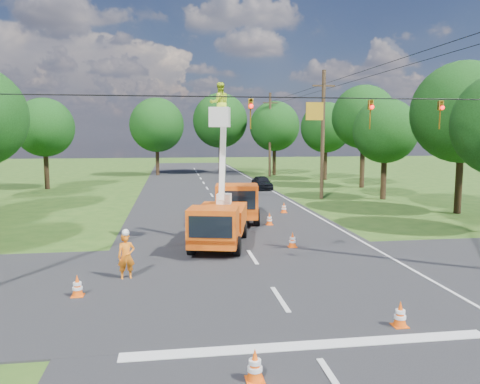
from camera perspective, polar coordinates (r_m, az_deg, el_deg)
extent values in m
plane|color=#2A4F17|center=(34.05, -2.77, -1.53)|extent=(140.00, 140.00, 0.00)
cube|color=black|center=(34.05, -2.77, -1.53)|extent=(12.00, 100.00, 0.06)
cube|color=black|center=(16.64, 3.31, -10.71)|extent=(56.00, 10.00, 0.07)
cube|color=silver|center=(11.94, 8.58, -18.18)|extent=(9.00, 0.45, 0.02)
cube|color=silver|center=(35.02, 6.39, -1.32)|extent=(0.12, 90.00, 0.02)
cube|color=orange|center=(21.41, -2.51, -4.85)|extent=(3.23, 5.83, 0.41)
cube|color=orange|center=(19.35, -3.28, -3.97)|extent=(2.33, 1.98, 1.38)
cube|color=black|center=(18.59, -3.63, -4.29)|extent=(1.71, 0.45, 0.87)
cube|color=orange|center=(22.02, -2.27, -2.98)|extent=(2.88, 3.80, 0.92)
cylinder|color=black|center=(19.94, -5.93, -6.48)|extent=(0.48, 0.89, 0.85)
cylinder|color=black|center=(19.67, -0.36, -6.63)|extent=(0.48, 0.89, 0.85)
cylinder|color=black|center=(23.29, -4.30, -4.49)|extent=(0.48, 0.89, 0.85)
cylinder|color=black|center=(23.06, 0.45, -4.58)|extent=(0.48, 0.89, 0.85)
cube|color=silver|center=(22.90, -1.96, -0.84)|extent=(0.83, 0.83, 0.51)
cube|color=silver|center=(22.21, -2.14, 4.15)|extent=(0.53, 1.25, 3.98)
cube|color=silver|center=(21.24, -2.49, 9.10)|extent=(1.05, 1.05, 0.87)
imported|color=#C6E526|center=(21.27, -2.49, 10.74)|extent=(0.98, 0.81, 1.86)
cube|color=orange|center=(27.92, -0.40, -1.86)|extent=(3.11, 6.50, 0.47)
cube|color=orange|center=(25.59, -0.40, -0.84)|extent=(2.51, 2.06, 1.56)
cube|color=black|center=(24.71, -0.39, -1.00)|extent=(1.97, 0.33, 0.99)
cube|color=orange|center=(28.66, -0.41, -0.30)|extent=(2.94, 4.15, 1.04)
cylinder|color=black|center=(26.04, -2.81, -3.12)|extent=(0.46, 0.99, 0.96)
cylinder|color=black|center=(26.04, 2.01, -3.12)|extent=(0.46, 0.99, 0.96)
cylinder|color=black|center=(29.94, -2.50, -1.78)|extent=(0.46, 0.99, 0.96)
cylinder|color=black|center=(29.94, 1.68, -1.78)|extent=(0.46, 0.99, 0.96)
imported|color=orange|center=(17.00, -13.70, -7.63)|extent=(0.67, 0.52, 1.65)
imported|color=black|center=(43.31, 2.70, 1.16)|extent=(1.62, 3.76, 1.27)
cone|color=#FF580D|center=(10.22, 1.82, -20.27)|extent=(0.36, 0.36, 0.70)
cube|color=#FF580D|center=(10.39, 1.82, -21.94)|extent=(0.38, 0.38, 0.04)
cylinder|color=white|center=(10.20, 1.83, -19.97)|extent=(0.26, 0.26, 0.09)
cylinder|color=white|center=(10.27, 1.82, -20.72)|extent=(0.31, 0.31, 0.09)
cone|color=#FF580D|center=(13.40, 18.94, -13.85)|extent=(0.36, 0.36, 0.70)
cube|color=#FF580D|center=(13.52, 18.88, -15.19)|extent=(0.38, 0.38, 0.04)
cylinder|color=white|center=(13.38, 18.95, -13.61)|extent=(0.26, 0.26, 0.09)
cylinder|color=white|center=(13.43, 18.92, -14.21)|extent=(0.31, 0.31, 0.09)
cone|color=#FF580D|center=(21.22, 6.42, -5.77)|extent=(0.36, 0.36, 0.70)
cube|color=#FF580D|center=(21.29, 6.41, -6.67)|extent=(0.38, 0.38, 0.04)
cylinder|color=white|center=(21.20, 6.42, -5.62)|extent=(0.26, 0.26, 0.09)
cylinder|color=white|center=(21.24, 6.42, -6.01)|extent=(0.31, 0.31, 0.09)
cone|color=#FF580D|center=(26.28, 3.61, -3.25)|extent=(0.36, 0.36, 0.70)
cube|color=#FF580D|center=(26.34, 3.60, -3.98)|extent=(0.38, 0.38, 0.04)
cylinder|color=white|center=(26.27, 3.61, -3.12)|extent=(0.26, 0.26, 0.09)
cylinder|color=white|center=(26.29, 3.61, -3.45)|extent=(0.31, 0.31, 0.09)
cone|color=#FF580D|center=(15.74, -19.22, -10.70)|extent=(0.36, 0.36, 0.70)
cube|color=#FF580D|center=(15.85, -19.17, -11.87)|extent=(0.38, 0.38, 0.04)
cylinder|color=white|center=(15.72, -19.23, -10.49)|extent=(0.26, 0.26, 0.09)
cylinder|color=white|center=(15.77, -19.21, -11.01)|extent=(0.31, 0.31, 0.09)
cone|color=#FF580D|center=(30.38, 5.38, -1.87)|extent=(0.36, 0.36, 0.70)
cube|color=#FF580D|center=(30.43, 5.37, -2.50)|extent=(0.38, 0.38, 0.04)
cylinder|color=white|center=(30.37, 5.38, -1.76)|extent=(0.26, 0.26, 0.09)
cylinder|color=white|center=(30.39, 5.37, -2.04)|extent=(0.31, 0.31, 0.09)
cylinder|color=#4C3823|center=(37.40, 10.05, 6.83)|extent=(0.30, 0.30, 10.00)
cube|color=#4C3823|center=(37.58, 10.18, 12.63)|extent=(1.80, 0.12, 0.12)
cylinder|color=#4C3823|center=(56.74, 3.67, 6.96)|extent=(0.30, 0.30, 10.00)
cube|color=#4C3823|center=(56.86, 3.70, 10.79)|extent=(1.80, 0.12, 0.12)
cylinder|color=black|center=(15.80, 1.67, 11.50)|extent=(18.00, 0.04, 0.04)
cube|color=#A97D14|center=(16.26, 9.07, 9.70)|extent=(0.60, 0.05, 0.60)
imported|color=#A97D14|center=(15.75, 1.29, 9.51)|extent=(0.16, 0.20, 1.00)
sphere|color=#FF0C0C|center=(15.64, 1.37, 10.45)|extent=(0.14, 0.14, 0.14)
imported|color=#A97D14|center=(16.96, 15.61, 9.08)|extent=(0.16, 0.20, 1.00)
sphere|color=#FF0C0C|center=(16.86, 15.81, 9.94)|extent=(0.14, 0.14, 0.14)
imported|color=#A97D14|center=(18.16, 23.23, 8.62)|extent=(0.16, 0.20, 1.00)
sphere|color=#FF0C0C|center=(18.07, 23.46, 9.42)|extent=(0.14, 0.14, 0.14)
cylinder|color=#382616|center=(47.07, -22.53, 2.80)|extent=(0.44, 0.44, 4.05)
sphere|color=#12380F|center=(46.97, -22.74, 7.28)|extent=(5.40, 5.40, 5.40)
cylinder|color=#382616|center=(33.11, 25.14, 1.56)|extent=(0.44, 0.44, 4.58)
sphere|color=#12380F|center=(33.02, 25.52, 8.76)|extent=(6.40, 6.40, 6.40)
cylinder|color=#382616|center=(38.35, 17.11, 1.98)|extent=(0.44, 0.44, 3.78)
sphere|color=#12380F|center=(38.22, 17.30, 7.12)|extent=(5.00, 5.00, 5.00)
cylinder|color=#382616|center=(46.25, 14.69, 3.48)|extent=(0.44, 0.44, 4.75)
sphere|color=#12380F|center=(46.20, 14.86, 8.83)|extent=(6.00, 6.00, 6.00)
cylinder|color=#382616|center=(53.39, 10.35, 3.71)|extent=(0.44, 0.44, 4.14)
sphere|color=#12380F|center=(53.31, 10.44, 7.75)|extent=(5.60, 5.60, 5.60)
cylinder|color=#382616|center=(58.61, -10.03, 4.13)|extent=(0.44, 0.44, 4.40)
sphere|color=#12380F|center=(58.56, -10.12, 8.04)|extent=(6.60, 6.60, 6.60)
cylinder|color=#382616|center=(60.89, -2.41, 4.55)|extent=(0.44, 0.44, 4.84)
sphere|color=#12380F|center=(60.86, -2.44, 8.69)|extent=(7.00, 7.00, 7.00)
cylinder|color=#382616|center=(58.98, 4.20, 4.20)|extent=(0.44, 0.44, 4.31)
sphere|color=#12380F|center=(58.91, 4.23, 8.01)|extent=(6.20, 6.20, 6.20)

